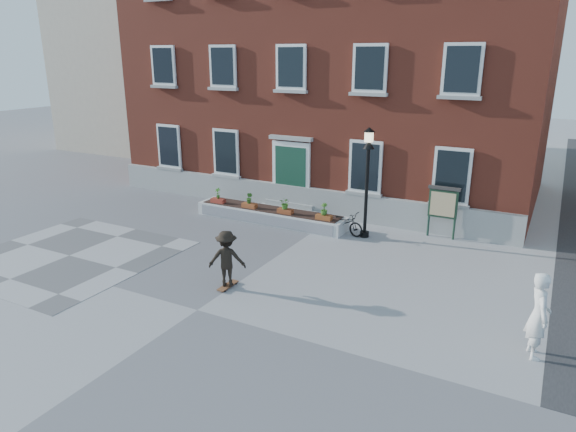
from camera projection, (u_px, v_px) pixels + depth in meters
The scene contains 10 objects.
ground at pixel (197, 310), 13.18m from camera, with size 100.00×100.00×0.00m, color gray.
checker_patch at pixel (69, 256), 16.73m from camera, with size 6.00×6.00×0.01m, color #535355.
distant_building at pixel (164, 51), 36.14m from camera, with size 10.00×12.00×13.00m, color #BDAF98.
bicycle at pixel (344, 222), 18.67m from camera, with size 0.57×1.63×0.85m, color black.
bystander at pixel (539, 315), 10.92m from camera, with size 0.71×0.47×1.95m, color silver.
brick_building at pixel (342, 54), 23.92m from camera, with size 18.40×10.85×12.60m.
planter_assembly at pixel (270, 214), 20.01m from camera, with size 6.20×1.12×1.15m.
lamp_post at pixel (368, 168), 17.70m from camera, with size 0.40×0.40×3.93m.
notice_board at pixel (443, 204), 18.02m from camera, with size 1.10×0.16×1.87m.
skateboarder at pixel (227, 259), 14.20m from camera, with size 1.20×0.99×1.68m.
Camera 1 is at (7.66, -9.32, 6.29)m, focal length 32.00 mm.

